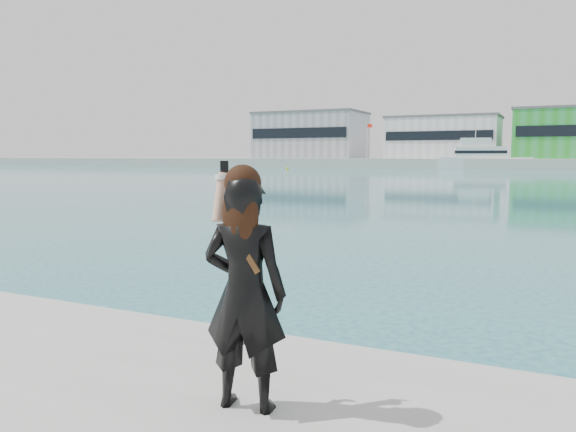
# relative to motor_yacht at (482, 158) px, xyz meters

# --- Properties ---
(far_quay) EXTENTS (320.00, 40.00, 2.00)m
(far_quay) POSITION_rel_motor_yacht_xyz_m (11.74, 17.01, -1.24)
(far_quay) COLOR #9E9E99
(far_quay) RESTS_ON ground
(warehouse_grey_left) EXTENTS (26.52, 16.36, 11.50)m
(warehouse_grey_left) POSITION_rel_motor_yacht_xyz_m (-43.26, 14.99, 5.52)
(warehouse_grey_left) COLOR gray
(warehouse_grey_left) RESTS_ON far_quay
(warehouse_white) EXTENTS (24.48, 15.35, 9.50)m
(warehouse_white) POSITION_rel_motor_yacht_xyz_m (-10.26, 14.99, 4.52)
(warehouse_white) COLOR silver
(warehouse_white) RESTS_ON far_quay
(flagpole_left) EXTENTS (1.28, 0.16, 8.00)m
(flagpole_left) POSITION_rel_motor_yacht_xyz_m (-26.17, 8.01, 4.29)
(flagpole_left) COLOR silver
(flagpole_left) RESTS_ON far_quay
(motor_yacht) EXTENTS (17.69, 7.80, 7.98)m
(motor_yacht) POSITION_rel_motor_yacht_xyz_m (0.00, 0.00, 0.00)
(motor_yacht) COLOR white
(motor_yacht) RESTS_ON ground
(buoy_far) EXTENTS (0.50, 0.50, 0.50)m
(buoy_far) POSITION_rel_motor_yacht_xyz_m (-33.01, -20.20, -2.24)
(buoy_far) COLOR yellow
(buoy_far) RESTS_ON ground
(woman) EXTENTS (0.65, 0.48, 1.74)m
(woman) POSITION_rel_motor_yacht_xyz_m (11.38, -113.58, -0.56)
(woman) COLOR black
(woman) RESTS_ON near_quay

